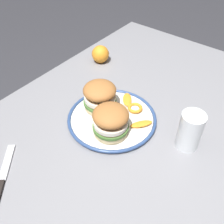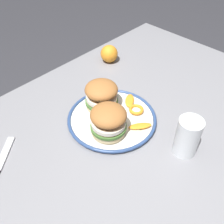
{
  "view_description": "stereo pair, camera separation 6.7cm",
  "coord_description": "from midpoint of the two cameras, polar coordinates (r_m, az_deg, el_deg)",
  "views": [
    {
      "loc": [
        -0.59,
        -0.35,
        1.42
      ],
      "look_at": [
        -0.07,
        0.06,
        0.8
      ],
      "focal_mm": 42.01,
      "sensor_mm": 36.0,
      "label": 1
    },
    {
      "loc": [
        -0.54,
        -0.4,
        1.42
      ],
      "look_at": [
        -0.07,
        0.06,
        0.8
      ],
      "focal_mm": 42.01,
      "sensor_mm": 36.0,
      "label": 2
    }
  ],
  "objects": [
    {
      "name": "dining_table",
      "position": [
        1.02,
        3.12,
        -5.13
      ],
      "size": [
        1.27,
        0.92,
        0.76
      ],
      "color": "gray",
      "rests_on": "ground"
    },
    {
      "name": "orange_peel_strip_short",
      "position": [
        0.98,
        1.37,
        2.71
      ],
      "size": [
        0.08,
        0.07,
        0.01
      ],
      "color": "orange",
      "rests_on": "dinner_plate"
    },
    {
      "name": "orange_peel_strip_long",
      "position": [
        0.89,
        4.23,
        -2.67
      ],
      "size": [
        0.08,
        0.07,
        0.01
      ],
      "color": "orange",
      "rests_on": "dinner_plate"
    },
    {
      "name": "ground_plane",
      "position": [
        1.57,
        2.16,
        -21.32
      ],
      "size": [
        8.0,
        8.0,
        0.0
      ],
      "primitive_type": "plane",
      "color": "#333338"
    },
    {
      "name": "drinking_glass",
      "position": [
        0.83,
        14.34,
        -4.37
      ],
      "size": [
        0.07,
        0.07,
        0.13
      ],
      "color": "white",
      "rests_on": "dining_table"
    },
    {
      "name": "table_knife",
      "position": [
        0.85,
        -24.98,
        -13.3
      ],
      "size": [
        0.18,
        0.16,
        0.01
      ],
      "color": "silver",
      "rests_on": "dining_table"
    },
    {
      "name": "sandwich_half_left",
      "position": [
        0.83,
        -2.61,
        -1.92
      ],
      "size": [
        0.16,
        0.16,
        0.1
      ],
      "color": "beige",
      "rests_on": "dinner_plate"
    },
    {
      "name": "whole_orange",
      "position": [
        1.21,
        -4.16,
        12.42
      ],
      "size": [
        0.08,
        0.08,
        0.08
      ],
      "primitive_type": "sphere",
      "color": "orange",
      "rests_on": "dining_table"
    },
    {
      "name": "orange_peel_curled",
      "position": [
        0.94,
        3.02,
        0.81
      ],
      "size": [
        0.07,
        0.07,
        0.01
      ],
      "color": "orange",
      "rests_on": "dinner_plate"
    },
    {
      "name": "sandwich_half_right",
      "position": [
        0.92,
        -4.75,
        3.53
      ],
      "size": [
        0.16,
        0.16,
        0.1
      ],
      "color": "beige",
      "rests_on": "dinner_plate"
    },
    {
      "name": "dinner_plate",
      "position": [
        0.92,
        -2.09,
        -1.46
      ],
      "size": [
        0.31,
        0.31,
        0.02
      ],
      "color": "silver",
      "rests_on": "dining_table"
    }
  ]
}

